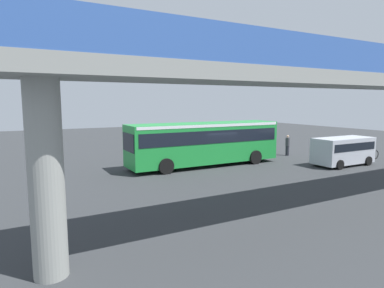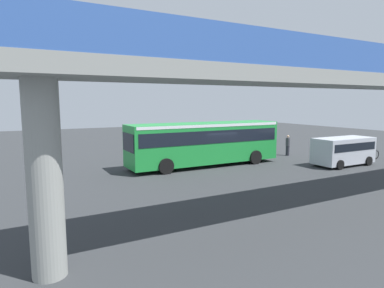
{
  "view_description": "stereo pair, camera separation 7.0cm",
  "coord_description": "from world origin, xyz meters",
  "views": [
    {
      "loc": [
        12.9,
        20.26,
        4.66
      ],
      "look_at": [
        1.48,
        -0.7,
        1.6
      ],
      "focal_mm": 30.76,
      "sensor_mm": 36.0,
      "label": 1
    },
    {
      "loc": [
        12.84,
        20.29,
        4.66
      ],
      "look_at": [
        1.48,
        -0.7,
        1.6
      ],
      "focal_mm": 30.76,
      "sensor_mm": 36.0,
      "label": 2
    }
  ],
  "objects": [
    {
      "name": "ground",
      "position": [
        0.0,
        0.0,
        0.0
      ],
      "size": [
        80.0,
        80.0,
        0.0
      ],
      "primitive_type": "plane",
      "color": "#2D3033"
    },
    {
      "name": "city_bus",
      "position": [
        0.68,
        -0.22,
        1.88
      ],
      "size": [
        11.54,
        2.85,
        3.15
      ],
      "color": "#1E8C38",
      "rests_on": "ground"
    },
    {
      "name": "parked_van",
      "position": [
        -8.4,
        4.51,
        1.18
      ],
      "size": [
        4.8,
        2.17,
        2.05
      ],
      "color": "#B7BCC6",
      "rests_on": "ground"
    },
    {
      "name": "bicycle_orange",
      "position": [
        -12.85,
        2.44,
        0.37
      ],
      "size": [
        1.77,
        0.44,
        0.96
      ],
      "color": "black",
      "rests_on": "ground"
    },
    {
      "name": "bicycle_red",
      "position": [
        -10.18,
        2.31,
        0.37
      ],
      "size": [
        1.77,
        0.44,
        0.96
      ],
      "color": "black",
      "rests_on": "ground"
    },
    {
      "name": "bicycle_green",
      "position": [
        -12.63,
        4.06,
        0.37
      ],
      "size": [
        1.77,
        0.44,
        0.96
      ],
      "color": "black",
      "rests_on": "ground"
    },
    {
      "name": "pedestrian",
      "position": [
        -8.03,
        -0.71,
        0.89
      ],
      "size": [
        0.38,
        0.38,
        1.79
      ],
      "color": "#2D2D38",
      "rests_on": "ground"
    },
    {
      "name": "traffic_sign",
      "position": [
        -5.99,
        -2.68,
        1.89
      ],
      "size": [
        0.08,
        0.6,
        2.8
      ],
      "color": "slate",
      "rests_on": "ground"
    },
    {
      "name": "lane_dash_leftmost",
      "position": [
        -4.0,
        -2.89,
        0.0
      ],
      "size": [
        2.0,
        0.2,
        0.01
      ],
      "primitive_type": "cube",
      "color": "silver",
      "rests_on": "ground"
    },
    {
      "name": "lane_dash_left",
      "position": [
        0.0,
        -2.89,
        0.0
      ],
      "size": [
        2.0,
        0.2,
        0.01
      ],
      "primitive_type": "cube",
      "color": "silver",
      "rests_on": "ground"
    },
    {
      "name": "lane_dash_centre",
      "position": [
        4.0,
        -2.89,
        0.0
      ],
      "size": [
        2.0,
        0.2,
        0.01
      ],
      "primitive_type": "cube",
      "color": "silver",
      "rests_on": "ground"
    },
    {
      "name": "pedestrian_overpass",
      "position": [
        0.0,
        11.12,
        5.09
      ],
      "size": [
        26.46,
        2.6,
        6.88
      ],
      "color": "gray",
      "rests_on": "ground"
    }
  ]
}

